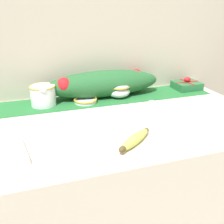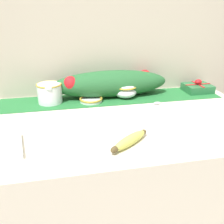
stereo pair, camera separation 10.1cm
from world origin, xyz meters
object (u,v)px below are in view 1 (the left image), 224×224
small_dish (86,100)px  spoon (149,102)px  sugar_bowl (119,89)px  banana (135,139)px  gift_box (187,85)px  cream_pitcher (43,95)px

small_dish → spoon: bearing=-18.1°
spoon → sugar_bowl: bearing=110.8°
banana → gift_box: gift_box is taller
sugar_bowl → spoon: bearing=-46.9°
sugar_bowl → gift_box: 0.42m
banana → sugar_bowl: bearing=77.3°
gift_box → spoon: bearing=-155.2°
small_dish → banana: size_ratio=0.71×
small_dish → gift_box: size_ratio=0.79×
sugar_bowl → gift_box: sugar_bowl is taller
small_dish → gift_box: gift_box is taller
small_dish → banana: bearing=-80.3°
small_dish → spoon: size_ratio=0.63×
gift_box → small_dish: bearing=-176.1°
sugar_bowl → small_dish: sugar_bowl is taller
cream_pitcher → sugar_bowl: bearing=-0.1°
sugar_bowl → banana: size_ratio=0.73×
cream_pitcher → spoon: bearing=-14.2°
sugar_bowl → spoon: size_ratio=0.65×
small_dish → banana: (0.08, -0.45, 0.00)m
banana → gift_box: size_ratio=1.11×
banana → spoon: banana is taller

